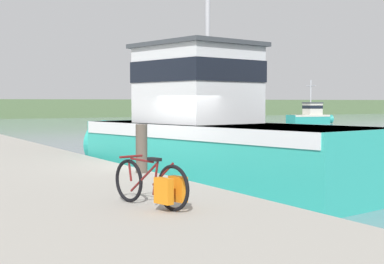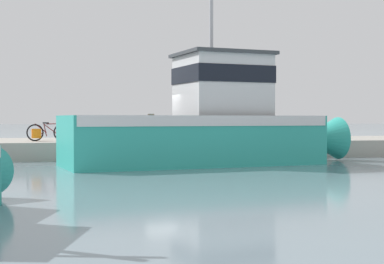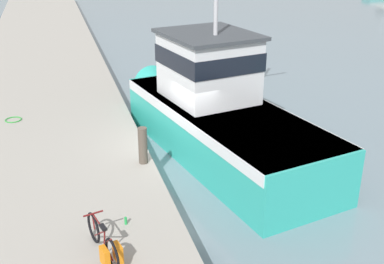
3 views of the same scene
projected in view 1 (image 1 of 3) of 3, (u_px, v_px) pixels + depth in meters
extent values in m
plane|color=gray|center=(176.00, 194.00, 14.88)|extent=(320.00, 320.00, 0.00)
cube|color=#A39E93|center=(9.00, 192.00, 12.88)|extent=(6.18, 80.00, 0.71)
cube|color=#567047|center=(135.00, 108.00, 92.73)|extent=(180.00, 5.00, 2.71)
cube|color=teal|center=(224.00, 156.00, 15.85)|extent=(4.89, 9.46, 1.74)
cone|color=teal|center=(117.00, 145.00, 19.90)|extent=(1.94, 1.92, 1.65)
cube|color=silver|center=(225.00, 130.00, 15.81)|extent=(4.92, 9.29, 0.35)
cube|color=silver|center=(197.00, 85.00, 16.61)|extent=(3.05, 3.32, 2.13)
cube|color=black|center=(197.00, 72.00, 16.59)|extent=(3.12, 3.39, 0.60)
cube|color=#3D4247|center=(197.00, 45.00, 16.55)|extent=(3.30, 3.59, 0.12)
cube|color=teal|center=(308.00, 119.00, 62.41)|extent=(4.57, 2.16, 0.97)
cone|color=teal|center=(328.00, 119.00, 63.46)|extent=(0.87, 0.98, 0.92)
cube|color=beige|center=(308.00, 116.00, 62.39)|extent=(4.48, 2.18, 0.19)
cube|color=beige|center=(312.00, 109.00, 62.58)|extent=(1.72, 1.56, 1.21)
cube|color=black|center=(313.00, 107.00, 62.57)|extent=(1.76, 1.59, 0.34)
cube|color=#3D4247|center=(313.00, 103.00, 62.54)|extent=(1.86, 1.68, 0.12)
cylinder|color=#B2B2B7|center=(311.00, 91.00, 62.38)|extent=(0.14, 0.14, 2.35)
cylinder|color=#B2B2B7|center=(311.00, 86.00, 62.35)|extent=(0.24, 1.60, 0.10)
torus|color=black|center=(173.00, 188.00, 8.69)|extent=(0.22, 0.69, 0.70)
torus|color=black|center=(129.00, 181.00, 9.49)|extent=(0.22, 0.69, 0.70)
cylinder|color=maroon|center=(165.00, 192.00, 8.83)|extent=(0.12, 0.37, 0.19)
cylinder|color=maroon|center=(156.00, 178.00, 8.99)|extent=(0.07, 0.15, 0.53)
cylinder|color=maroon|center=(163.00, 174.00, 8.85)|extent=(0.15, 0.48, 0.39)
cylinder|color=maroon|center=(144.00, 177.00, 9.19)|extent=(0.20, 0.68, 0.53)
cylinder|color=maroon|center=(142.00, 160.00, 9.22)|extent=(0.17, 0.55, 0.05)
cylinder|color=maroon|center=(130.00, 170.00, 9.46)|extent=(0.06, 0.11, 0.36)
cylinder|color=maroon|center=(131.00, 156.00, 9.42)|extent=(0.44, 0.15, 0.04)
cube|color=black|center=(154.00, 159.00, 8.99)|extent=(0.16, 0.26, 0.05)
cube|color=orange|center=(164.00, 191.00, 8.64)|extent=(0.19, 0.34, 0.38)
cube|color=orange|center=(178.00, 189.00, 8.83)|extent=(0.19, 0.34, 0.38)
cylinder|color=#51473D|center=(142.00, 149.00, 13.42)|extent=(0.27, 0.27, 1.11)
cylinder|color=green|center=(159.00, 189.00, 10.28)|extent=(0.07, 0.07, 0.19)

